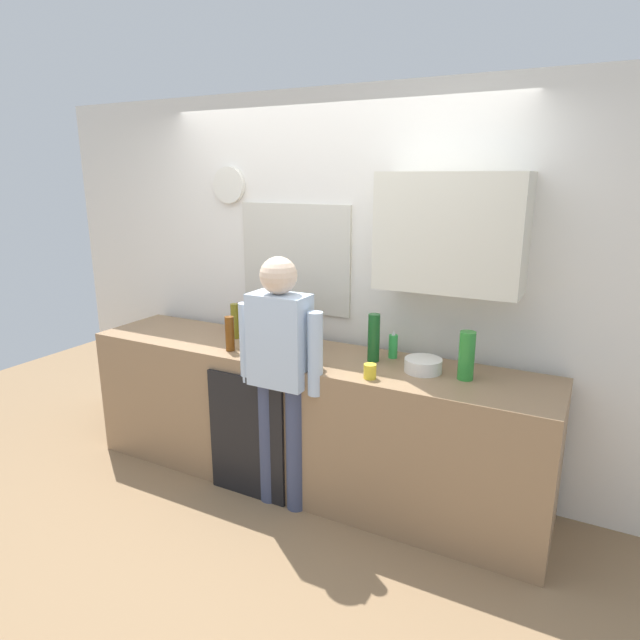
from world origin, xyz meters
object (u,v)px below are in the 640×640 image
object	(u,v)px
coffee_maker	(294,328)
dish_soap	(393,346)
storage_canister	(308,353)
cup_yellow_cup	(370,371)
mixing_bowl	(423,365)
bottle_red_vinegar	(238,318)
bottle_olive_oil	(235,321)
bottle_clear_soda	(467,356)
person_at_sink	(280,364)
bottle_amber_beer	(230,334)
bottle_green_wine	(374,338)
bottle_dark_sauce	(253,340)

from	to	relation	value
coffee_maker	dish_soap	size ratio (longest dim) A/B	1.83
storage_canister	cup_yellow_cup	bearing A→B (deg)	-0.92
mixing_bowl	bottle_red_vinegar	bearing A→B (deg)	173.65
bottle_olive_oil	bottle_clear_soda	world-z (taller)	bottle_clear_soda
cup_yellow_cup	person_at_sink	xyz separation A→B (m)	(-0.55, -0.08, -0.02)
bottle_amber_beer	cup_yellow_cup	xyz separation A→B (m)	(1.01, -0.04, -0.07)
coffee_maker	bottle_amber_beer	size ratio (longest dim) A/B	1.43
person_at_sink	mixing_bowl	bearing A→B (deg)	12.76
bottle_green_wine	bottle_dark_sauce	distance (m)	0.78
cup_yellow_cup	dish_soap	distance (m)	0.41
bottle_dark_sauce	dish_soap	size ratio (longest dim) A/B	1.00
person_at_sink	bottle_green_wine	bearing A→B (deg)	29.67
bottle_amber_beer	mixing_bowl	bearing A→B (deg)	9.27
bottle_red_vinegar	dish_soap	distance (m)	1.20
bottle_olive_oil	cup_yellow_cup	distance (m)	1.19
coffee_maker	bottle_clear_soda	xyz separation A→B (m)	(1.13, -0.01, -0.01)
bottle_clear_soda	cup_yellow_cup	xyz separation A→B (m)	(-0.48, -0.24, -0.10)
bottle_dark_sauce	mixing_bowl	xyz separation A→B (m)	(1.08, 0.19, -0.05)
bottle_olive_oil	mixing_bowl	xyz separation A→B (m)	(1.39, -0.04, -0.08)
bottle_olive_oil	bottle_clear_soda	xyz separation A→B (m)	(1.63, -0.05, 0.01)
coffee_maker	mixing_bowl	world-z (taller)	coffee_maker
bottle_green_wine	bottle_olive_oil	bearing A→B (deg)	-179.93
storage_canister	person_at_sink	world-z (taller)	person_at_sink
cup_yellow_cup	dish_soap	bearing A→B (deg)	91.75
bottle_green_wine	bottle_amber_beer	xyz separation A→B (m)	(-0.91, -0.25, -0.03)
dish_soap	coffee_maker	bearing A→B (deg)	-167.02
bottle_red_vinegar	person_at_sink	bearing A→B (deg)	-36.38
coffee_maker	storage_canister	bearing A→B (deg)	-45.33
cup_yellow_cup	dish_soap	xyz separation A→B (m)	(-0.01, 0.40, 0.04)
cup_yellow_cup	mixing_bowl	xyz separation A→B (m)	(0.23, 0.25, -0.00)
bottle_red_vinegar	bottle_clear_soda	distance (m)	1.70
bottle_clear_soda	coffee_maker	bearing A→B (deg)	179.29
bottle_olive_oil	bottle_amber_beer	size ratio (longest dim) A/B	1.09
cup_yellow_cup	bottle_amber_beer	bearing A→B (deg)	177.51
bottle_amber_beer	cup_yellow_cup	size ratio (longest dim) A/B	2.71
bottle_dark_sauce	person_at_sink	xyz separation A→B (m)	(0.29, -0.14, -0.07)
coffee_maker	dish_soap	world-z (taller)	coffee_maker
mixing_bowl	bottle_green_wine	bearing A→B (deg)	172.35
bottle_amber_beer	person_at_sink	distance (m)	0.49
bottle_olive_oil	bottle_red_vinegar	distance (m)	0.13
bottle_olive_oil	cup_yellow_cup	size ratio (longest dim) A/B	2.94
coffee_maker	cup_yellow_cup	bearing A→B (deg)	-21.44
bottle_green_wine	bottle_red_vinegar	xyz separation A→B (m)	(-1.11, 0.12, -0.04)
bottle_red_vinegar	bottle_amber_beer	size ratio (longest dim) A/B	0.96
dish_soap	person_at_sink	world-z (taller)	person_at_sink
bottle_clear_soda	cup_yellow_cup	size ratio (longest dim) A/B	3.29
coffee_maker	bottle_dark_sauce	world-z (taller)	coffee_maker
bottle_olive_oil	person_at_sink	world-z (taller)	person_at_sink
dish_soap	bottle_red_vinegar	bearing A→B (deg)	179.79
coffee_maker	cup_yellow_cup	size ratio (longest dim) A/B	3.88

